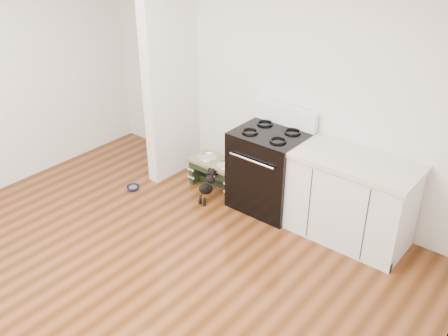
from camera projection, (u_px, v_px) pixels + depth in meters
ground at (107, 297)px, 4.45m from camera, size 5.00×5.00×0.00m
room_shell at (82, 131)px, 3.67m from camera, size 5.00×5.00×5.00m
partition_wall at (170, 69)px, 5.88m from camera, size 0.15×0.80×2.70m
oven_range at (270, 169)px, 5.55m from camera, size 0.76×0.69×1.14m
cabinet_run at (351, 199)px, 5.03m from camera, size 1.24×0.64×0.91m
dog_feeder at (217, 169)px, 6.00m from camera, size 0.66×0.35×0.38m
puppy at (208, 185)px, 5.75m from camera, size 0.12×0.34×0.40m
floor_bowl at (133, 188)px, 6.07m from camera, size 0.18×0.18×0.05m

